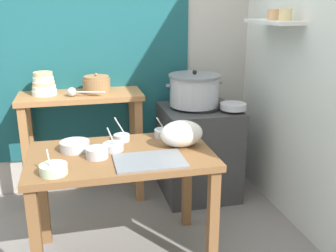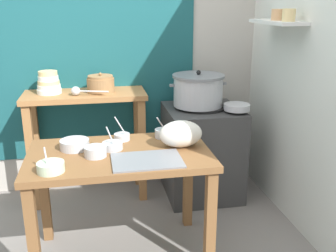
{
  "view_description": "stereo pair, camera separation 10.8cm",
  "coord_description": "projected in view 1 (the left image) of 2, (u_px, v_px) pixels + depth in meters",
  "views": [
    {
      "loc": [
        -0.16,
        -2.26,
        1.59
      ],
      "look_at": [
        0.4,
        0.1,
        0.82
      ],
      "focal_mm": 42.03,
      "sensor_mm": 36.0,
      "label": 1
    },
    {
      "loc": [
        -0.05,
        -2.28,
        1.59
      ],
      "look_at": [
        0.4,
        0.1,
        0.82
      ],
      "focal_mm": 42.03,
      "sensor_mm": 36.0,
      "label": 2
    }
  ],
  "objects": [
    {
      "name": "stove_block",
      "position": [
        198.0,
        151.0,
        3.32
      ],
      "size": [
        0.6,
        0.61,
        0.78
      ],
      "color": "#383838",
      "rests_on": "ground"
    },
    {
      "name": "serving_tray",
      "position": [
        150.0,
        161.0,
        2.24
      ],
      "size": [
        0.4,
        0.28,
        0.01
      ],
      "primitive_type": "cube",
      "color": "slate",
      "rests_on": "prep_table"
    },
    {
      "name": "wall_right",
      "position": [
        305.0,
        45.0,
        2.71
      ],
      "size": [
        0.3,
        3.2,
        2.6
      ],
      "color": "silver",
      "rests_on": "ground"
    },
    {
      "name": "prep_bowl_3",
      "position": [
        163.0,
        133.0,
        2.62
      ],
      "size": [
        0.11,
        0.11,
        0.15
      ],
      "color": "#B7BABF",
      "rests_on": "prep_table"
    },
    {
      "name": "prep_bowl_4",
      "position": [
        54.0,
        169.0,
        2.07
      ],
      "size": [
        0.15,
        0.15,
        0.14
      ],
      "color": "#B7D1AD",
      "rests_on": "prep_table"
    },
    {
      "name": "ground_plane",
      "position": [
        112.0,
        252.0,
        2.61
      ],
      "size": [
        9.0,
        9.0,
        0.0
      ],
      "primitive_type": "plane",
      "color": "gray"
    },
    {
      "name": "wide_pan",
      "position": [
        233.0,
        106.0,
        3.09
      ],
      "size": [
        0.2,
        0.2,
        0.05
      ],
      "primitive_type": "cylinder",
      "color": "#B7BABF",
      "rests_on": "stove_block"
    },
    {
      "name": "wall_back",
      "position": [
        103.0,
        38.0,
        3.25
      ],
      "size": [
        4.4,
        0.12,
        2.6
      ],
      "color": "#B2ADA3",
      "rests_on": "ground"
    },
    {
      "name": "plastic_bag",
      "position": [
        181.0,
        134.0,
        2.44
      ],
      "size": [
        0.27,
        0.17,
        0.17
      ],
      "primitive_type": "ellipsoid",
      "color": "silver",
      "rests_on": "prep_table"
    },
    {
      "name": "clay_pot",
      "position": [
        96.0,
        85.0,
        3.09
      ],
      "size": [
        0.21,
        0.21,
        0.16
      ],
      "color": "olive",
      "rests_on": "back_shelf_table"
    },
    {
      "name": "prep_bowl_1",
      "position": [
        75.0,
        145.0,
        2.4
      ],
      "size": [
        0.18,
        0.18,
        0.06
      ],
      "color": "#B7BABF",
      "rests_on": "prep_table"
    },
    {
      "name": "ladle",
      "position": [
        73.0,
        92.0,
        2.98
      ],
      "size": [
        0.28,
        0.11,
        0.07
      ],
      "color": "#B7BABF",
      "rests_on": "back_shelf_table"
    },
    {
      "name": "bowl_stack_enamel",
      "position": [
        44.0,
        85.0,
        3.03
      ],
      "size": [
        0.19,
        0.19,
        0.18
      ],
      "color": "silver",
      "rests_on": "back_shelf_table"
    },
    {
      "name": "prep_bowl_0",
      "position": [
        113.0,
        146.0,
        2.4
      ],
      "size": [
        0.13,
        0.13,
        0.15
      ],
      "color": "#B7BABF",
      "rests_on": "prep_table"
    },
    {
      "name": "back_shelf_table",
      "position": [
        82.0,
        121.0,
        3.15
      ],
      "size": [
        0.96,
        0.4,
        0.9
      ],
      "color": "#9E6B3D",
      "rests_on": "ground"
    },
    {
      "name": "steamer_pot",
      "position": [
        194.0,
        90.0,
        3.17
      ],
      "size": [
        0.47,
        0.42,
        0.29
      ],
      "color": "#B7BABF",
      "rests_on": "stove_block"
    },
    {
      "name": "prep_bowl_2",
      "position": [
        97.0,
        152.0,
        2.28
      ],
      "size": [
        0.13,
        0.13,
        0.06
      ],
      "color": "#B7BABF",
      "rests_on": "prep_table"
    },
    {
      "name": "prep_bowl_5",
      "position": [
        122.0,
        137.0,
        2.56
      ],
      "size": [
        0.1,
        0.1,
        0.17
      ],
      "color": "#B7BABF",
      "rests_on": "prep_table"
    },
    {
      "name": "prep_table",
      "position": [
        121.0,
        170.0,
        2.4
      ],
      "size": [
        1.1,
        0.66,
        0.72
      ],
      "color": "brown",
      "rests_on": "ground"
    }
  ]
}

